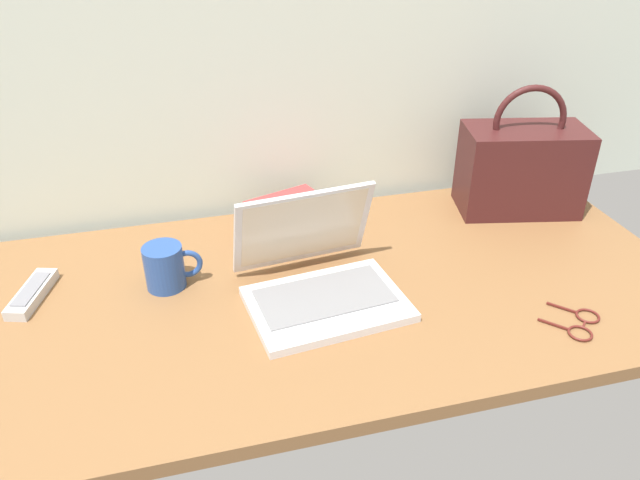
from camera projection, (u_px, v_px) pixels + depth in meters
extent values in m
cube|color=brown|center=(321.00, 294.00, 1.32)|extent=(1.60, 0.76, 0.03)
cube|color=silver|center=(327.00, 304.00, 1.25)|extent=(0.33, 0.25, 0.02)
cube|color=slate|center=(324.00, 296.00, 1.25)|extent=(0.28, 0.17, 0.00)
cube|color=silver|center=(303.00, 227.00, 1.31)|extent=(0.31, 0.11, 0.19)
cube|color=beige|center=(304.00, 228.00, 1.30)|extent=(0.27, 0.09, 0.17)
cylinder|color=#26478C|center=(164.00, 267.00, 1.29)|extent=(0.08, 0.08, 0.10)
torus|color=#26478C|center=(187.00, 264.00, 1.30)|extent=(0.07, 0.01, 0.07)
cylinder|color=brown|center=(162.00, 250.00, 1.27)|extent=(0.07, 0.07, 0.00)
cube|color=#B7B7B7|center=(32.00, 294.00, 1.27)|extent=(0.09, 0.17, 0.02)
cube|color=slate|center=(31.00, 289.00, 1.27)|extent=(0.07, 0.12, 0.00)
torus|color=#591E19|center=(580.00, 333.00, 1.17)|extent=(0.07, 0.07, 0.01)
torus|color=#591E19|center=(588.00, 316.00, 1.22)|extent=(0.07, 0.07, 0.01)
cube|color=#591E19|center=(584.00, 324.00, 1.20)|extent=(0.02, 0.02, 0.00)
cube|color=#591E19|center=(553.00, 324.00, 1.20)|extent=(0.04, 0.05, 0.00)
cube|color=#591E19|center=(562.00, 308.00, 1.24)|extent=(0.04, 0.05, 0.00)
cube|color=#3F1919|center=(521.00, 170.00, 1.57)|extent=(0.33, 0.22, 0.22)
torus|color=#3F1919|center=(530.00, 121.00, 1.50)|extent=(0.18, 0.05, 0.18)
cube|color=#D8BF4C|center=(291.00, 226.00, 1.51)|extent=(0.20, 0.17, 0.03)
cube|color=#334C99|center=(291.00, 217.00, 1.50)|extent=(0.19, 0.18, 0.02)
cube|color=#B23333|center=(291.00, 209.00, 1.49)|extent=(0.22, 0.20, 0.03)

